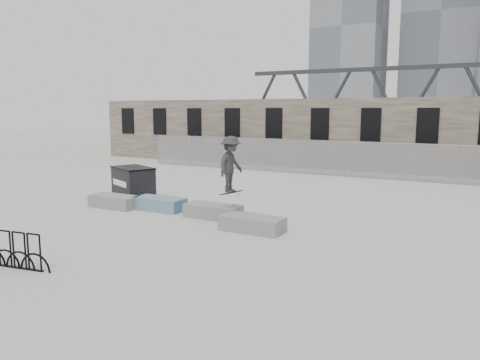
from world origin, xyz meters
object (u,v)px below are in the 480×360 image
object	(u,v)px
dumpster	(133,182)
skateboarder	(231,164)
planter_offset	(252,223)
planter_center_right	(213,211)
planter_center_left	(160,203)
planter_far_left	(115,201)

from	to	relation	value
dumpster	skateboarder	bearing A→B (deg)	7.50
planter_offset	skateboarder	xyz separation A→B (m)	(-1.21, 0.75, 1.72)
planter_offset	planter_center_right	bearing A→B (deg)	154.59
planter_center_left	planter_center_right	distance (m)	2.49
planter_offset	skateboarder	distance (m)	2.23
planter_far_left	skateboarder	distance (m)	5.47
planter_center_right	skateboarder	distance (m)	1.94
planter_center_left	planter_center_right	xyz separation A→B (m)	(2.48, -0.12, 0.00)
planter_far_left	dumpster	world-z (taller)	dumpster
planter_center_right	planter_offset	xyz separation A→B (m)	(2.07, -0.98, 0.00)
dumpster	skateboarder	xyz separation A→B (m)	(5.94, -1.81, 1.30)
planter_far_left	skateboarder	world-z (taller)	skateboarder
planter_center_right	skateboarder	size ratio (longest dim) A/B	0.99
planter_center_right	skateboarder	bearing A→B (deg)	-14.99
planter_center_left	dumpster	size ratio (longest dim) A/B	0.84
planter_far_left	planter_offset	xyz separation A→B (m)	(6.40, -0.63, 0.00)
planter_offset	dumpster	distance (m)	7.61
planter_center_right	dumpster	world-z (taller)	dumpster
planter_far_left	dumpster	distance (m)	2.11
planter_far_left	skateboarder	size ratio (longest dim) A/B	0.99
planter_offset	planter_far_left	bearing A→B (deg)	174.35
dumpster	planter_center_right	bearing A→B (deg)	7.17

